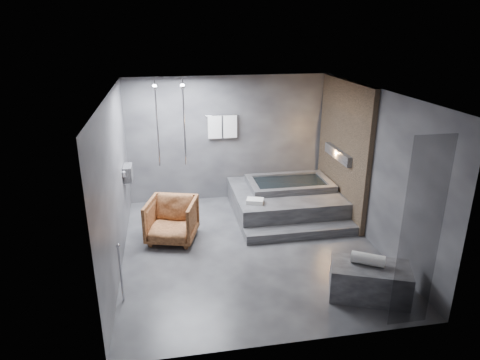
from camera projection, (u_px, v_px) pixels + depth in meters
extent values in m
plane|color=#28282A|center=(250.00, 248.00, 7.77)|extent=(5.00, 5.00, 0.00)
cube|color=#434345|center=(252.00, 93.00, 6.81)|extent=(4.50, 5.00, 0.04)
cube|color=#313136|center=(229.00, 139.00, 9.60)|extent=(4.50, 0.04, 2.80)
cube|color=#313136|center=(294.00, 246.00, 4.98)|extent=(4.50, 0.04, 2.80)
cube|color=#313136|center=(115.00, 184.00, 6.91)|extent=(0.04, 5.00, 2.80)
cube|color=#313136|center=(374.00, 168.00, 7.66)|extent=(0.04, 5.00, 2.80)
cube|color=#896E50|center=(343.00, 149.00, 8.81)|extent=(0.10, 2.40, 2.78)
cube|color=#FF9938|center=(339.00, 154.00, 8.83)|extent=(0.14, 1.20, 0.20)
cube|color=slate|center=(128.00, 173.00, 8.33)|extent=(0.16, 0.42, 0.30)
imported|color=beige|center=(128.00, 177.00, 8.25)|extent=(0.08, 0.08, 0.21)
imported|color=beige|center=(129.00, 175.00, 8.45)|extent=(0.07, 0.07, 0.15)
cylinder|color=silver|center=(184.00, 123.00, 8.84)|extent=(0.04, 0.04, 1.80)
cylinder|color=silver|center=(157.00, 124.00, 8.75)|extent=(0.04, 0.04, 1.80)
cylinder|color=silver|center=(222.00, 115.00, 9.33)|extent=(0.75, 0.02, 0.02)
cube|color=white|center=(215.00, 127.00, 9.37)|extent=(0.30, 0.06, 0.50)
cube|color=white|center=(230.00, 127.00, 9.43)|extent=(0.30, 0.06, 0.50)
cylinder|color=silver|center=(121.00, 274.00, 6.15)|extent=(0.04, 0.04, 0.90)
cube|color=black|center=(420.00, 236.00, 5.32)|extent=(0.55, 0.01, 2.60)
cube|color=#2D2D2F|center=(285.00, 201.00, 9.20)|extent=(2.20, 2.00, 0.50)
cube|color=#2D2D2F|center=(301.00, 232.00, 8.16)|extent=(2.20, 0.36, 0.18)
cube|color=#303133|center=(369.00, 281.00, 6.32)|extent=(1.28, 1.00, 0.51)
imported|color=#4B2712|center=(172.00, 220.00, 7.93)|extent=(1.08, 1.09, 0.81)
cylinder|color=white|center=(368.00, 259.00, 6.25)|extent=(0.50, 0.40, 0.17)
cube|color=silver|center=(255.00, 201.00, 8.43)|extent=(0.39, 0.33, 0.09)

